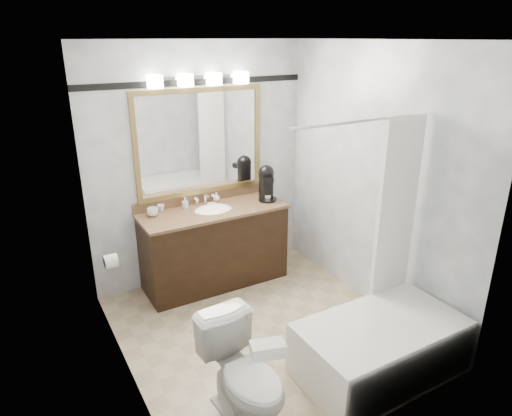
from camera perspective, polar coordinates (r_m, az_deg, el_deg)
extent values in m
cube|color=tan|center=(4.33, 0.83, -15.05)|extent=(2.40, 2.60, 0.01)
cube|color=white|center=(3.51, 1.06, 20.38)|extent=(2.40, 2.60, 0.01)
cube|color=white|center=(4.85, -6.97, 5.32)|extent=(2.40, 0.01, 2.50)
cube|color=white|center=(2.79, 14.81, -7.21)|extent=(2.40, 0.01, 2.50)
cube|color=white|center=(3.33, -17.23, -2.78)|extent=(0.01, 2.60, 2.50)
cube|color=white|center=(4.44, 14.45, 3.36)|extent=(0.01, 2.60, 2.50)
cube|color=black|center=(4.90, -5.20, -4.98)|extent=(1.50, 0.55, 0.82)
cube|color=#976B47|center=(4.73, -5.37, -0.33)|extent=(1.53, 0.58, 0.03)
cube|color=#976B47|center=(4.94, -6.70, 1.35)|extent=(1.53, 0.03, 0.10)
ellipsoid|color=white|center=(4.73, -5.36, -0.50)|extent=(0.44, 0.34, 0.14)
cube|color=olive|center=(4.69, -7.26, 14.42)|extent=(1.40, 0.04, 0.05)
cube|color=olive|center=(4.91, -6.71, 2.16)|extent=(1.40, 0.04, 0.05)
cube|color=olive|center=(4.56, -14.85, 7.03)|extent=(0.05, 0.04, 1.00)
cube|color=olive|center=(5.06, 0.14, 9.02)|extent=(0.05, 0.04, 1.00)
cube|color=white|center=(4.78, -7.00, 8.16)|extent=(1.30, 0.01, 1.00)
cube|color=silver|center=(4.67, -7.28, 15.93)|extent=(0.90, 0.05, 0.03)
cube|color=white|center=(4.47, -12.52, 15.16)|extent=(0.12, 0.12, 0.12)
cube|color=white|center=(4.57, -8.81, 15.51)|extent=(0.12, 0.12, 0.12)
cube|color=white|center=(4.68, -5.27, 15.78)|extent=(0.12, 0.12, 0.12)
cube|color=white|center=(4.82, -1.90, 15.98)|extent=(0.12, 0.12, 0.12)
cube|color=black|center=(4.69, -7.37, 15.34)|extent=(2.40, 0.01, 0.06)
cube|color=white|center=(3.89, 15.20, -16.42)|extent=(1.30, 0.72, 0.45)
cylinder|color=silver|center=(3.45, 13.46, 10.56)|extent=(1.30, 0.02, 0.02)
cube|color=white|center=(3.93, 17.14, -0.33)|extent=(0.40, 0.04, 1.55)
cylinder|color=white|center=(4.16, -17.71, -6.35)|extent=(0.11, 0.12, 0.12)
imported|color=white|center=(3.28, -1.35, -20.24)|extent=(0.47, 0.76, 0.75)
cube|color=white|center=(2.83, 1.50, -17.22)|extent=(0.23, 0.17, 0.08)
cylinder|color=black|center=(4.95, 1.41, 1.06)|extent=(0.20, 0.20, 0.02)
cylinder|color=black|center=(4.97, 1.27, 2.85)|extent=(0.16, 0.16, 0.28)
sphere|color=black|center=(4.93, 1.28, 4.41)|extent=(0.17, 0.17, 0.17)
cube|color=black|center=(4.86, 1.49, 3.58)|extent=(0.14, 0.14, 0.05)
cylinder|color=silver|center=(4.92, 1.47, 1.34)|extent=(0.07, 0.07, 0.07)
imported|color=white|center=(4.63, -12.78, -0.48)|extent=(0.13, 0.13, 0.09)
imported|color=white|center=(4.75, -11.79, 0.02)|extent=(0.09, 0.09, 0.07)
imported|color=white|center=(4.77, -8.85, 0.63)|extent=(0.06, 0.06, 0.11)
imported|color=white|center=(4.93, -5.00, 1.37)|extent=(0.08, 0.08, 0.10)
cube|color=beige|center=(4.84, -5.61, 0.48)|extent=(0.09, 0.07, 0.02)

